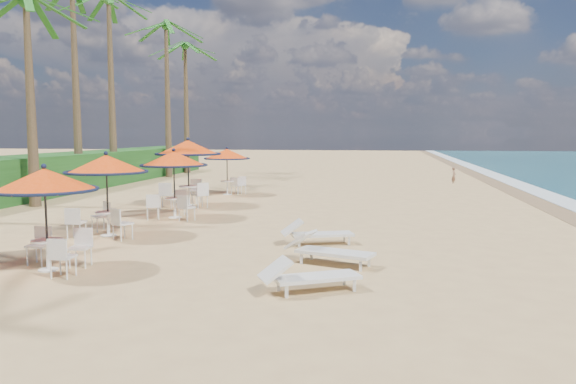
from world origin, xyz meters
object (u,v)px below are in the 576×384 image
object	(u,v)px
station_4	(228,158)
lounger_far	(315,233)
station_2	(174,167)
lounger_mid	(326,249)
lounger_near	(307,275)
station_1	(105,174)
station_3	(188,156)
station_0	(47,193)

from	to	relation	value
station_4	lounger_far	distance (m)	12.09
station_2	station_4	world-z (taller)	station_2
lounger_mid	station_4	bearing A→B (deg)	133.14
station_4	lounger_near	xyz separation A→B (m)	(5.60, -15.08, -1.36)
station_1	lounger_far	xyz separation A→B (m)	(5.77, -0.23, -1.40)
lounger_near	lounger_far	distance (m)	4.29
station_2	station_4	size ratio (longest dim) A/B	1.06
station_4	lounger_near	world-z (taller)	station_4
lounger_mid	station_3	bearing A→B (deg)	144.35
station_1	lounger_mid	distance (m)	6.81
station_0	lounger_near	size ratio (longest dim) A/B	1.18
station_2	lounger_near	world-z (taller)	station_2
lounger_near	lounger_far	xyz separation A→B (m)	(-0.36, 4.27, 0.00)
station_0	lounger_near	xyz separation A→B (m)	(5.42, -0.72, -1.31)
station_1	station_4	distance (m)	10.59
station_4	lounger_far	bearing A→B (deg)	-64.11
station_3	lounger_far	bearing A→B (deg)	-49.62
lounger_near	lounger_far	size ratio (longest dim) A/B	0.98
station_4	lounger_near	size ratio (longest dim) A/B	1.17
station_0	lounger_far	size ratio (longest dim) A/B	1.16
station_2	station_3	distance (m)	3.11
station_1	lounger_near	xyz separation A→B (m)	(6.12, -4.51, -1.40)
station_1	station_3	world-z (taller)	station_3
station_0	station_4	xyz separation A→B (m)	(-0.18, 14.37, 0.06)
station_0	station_1	size ratio (longest dim) A/B	0.95
station_1	lounger_far	bearing A→B (deg)	-2.32
lounger_near	station_1	bearing A→B (deg)	116.14
station_2	lounger_mid	xyz separation A→B (m)	(5.62, -5.75, -1.37)
station_0	station_2	world-z (taller)	station_2
station_0	lounger_far	bearing A→B (deg)	35.07
station_4	lounger_near	bearing A→B (deg)	-69.62
station_2	lounger_near	bearing A→B (deg)	-55.38
lounger_mid	lounger_far	xyz separation A→B (m)	(-0.49, 2.08, -0.02)
station_1	station_2	distance (m)	3.50
station_0	station_3	size ratio (longest dim) A/B	0.83
station_2	lounger_near	xyz separation A→B (m)	(5.49, -7.95, -1.39)
station_0	station_2	size ratio (longest dim) A/B	0.95
station_0	station_1	bearing A→B (deg)	100.46
station_1	station_3	xyz separation A→B (m)	(0.05, 6.49, 0.24)
station_2	lounger_far	xyz separation A→B (m)	(5.13, -3.68, -1.39)
station_2	station_4	bearing A→B (deg)	90.92
station_2	lounger_mid	world-z (taller)	station_2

